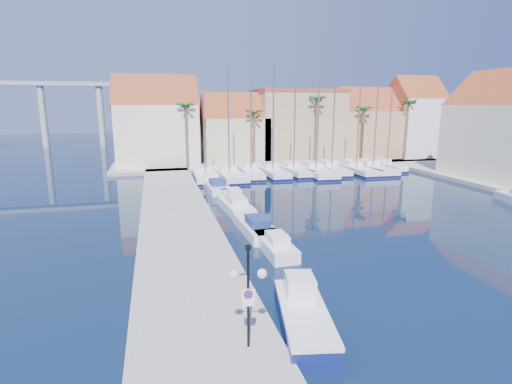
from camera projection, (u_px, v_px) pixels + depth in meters
ground at (378, 300)px, 20.08m from camera, size 260.00×260.00×0.00m
quay_west at (180, 229)px, 30.64m from camera, size 6.00×77.00×0.50m
shore_north at (280, 160)px, 67.86m from camera, size 54.00×16.00×0.50m
lamp_post at (248, 281)px, 14.78m from camera, size 1.39×0.55×4.14m
fishing_boat at (303, 315)px, 17.35m from camera, size 3.02×6.09×2.04m
motorboat_west_0 at (275, 244)px, 26.54m from camera, size 1.79×5.31×1.40m
motorboat_west_1 at (256, 226)px, 30.47m from camera, size 2.29×6.52×1.40m
motorboat_west_2 at (235, 205)px, 36.83m from camera, size 2.56×6.59×1.40m
motorboat_west_3 at (233, 196)px, 40.29m from camera, size 1.74×5.40×1.40m
motorboat_west_4 at (217, 186)px, 45.31m from camera, size 2.50×7.06×1.40m
motorboat_west_5 at (212, 179)px, 49.53m from camera, size 1.95×5.18×1.40m
sailboat_0 at (205, 174)px, 52.58m from camera, size 3.26×10.89×11.02m
sailboat_1 at (228, 173)px, 53.10m from camera, size 3.43×11.47×14.87m
sailboat_2 at (250, 172)px, 54.57m from camera, size 3.37×9.88×13.20m
sailboat_3 at (272, 171)px, 55.13m from camera, size 2.77×10.02×14.95m
sailboat_4 at (292, 170)px, 56.43m from camera, size 3.32×10.25×11.83m
sailboat_5 at (315, 170)px, 56.00m from camera, size 4.05×12.15×14.23m
sailboat_6 at (330, 168)px, 57.39m from camera, size 3.32×10.20×11.78m
sailboat_7 at (354, 168)px, 57.61m from camera, size 3.24×11.21×13.80m
sailboat_8 at (371, 167)px, 58.25m from camera, size 3.58×11.41×14.96m
sailboat_9 at (385, 165)px, 59.97m from camera, size 2.50×8.34×11.56m
building_0 at (157, 125)px, 60.74m from camera, size 12.30×9.00×13.50m
building_1 at (234, 132)px, 63.90m from camera, size 10.30×8.00×11.00m
building_2 at (297, 125)px, 67.28m from camera, size 14.20×10.20×11.50m
building_3 at (364, 126)px, 69.31m from camera, size 10.30×8.00×12.00m
building_4 at (413, 120)px, 70.30m from camera, size 8.30×8.00×14.00m
building_6 at (510, 130)px, 49.09m from camera, size 9.00×14.30×13.50m
palm_0 at (185, 108)px, 56.42m from camera, size 2.60×2.60×10.15m
palm_1 at (254, 114)px, 59.03m from camera, size 2.60×2.60×9.15m
palm_2 at (317, 102)px, 61.04m from camera, size 2.60×2.60×11.15m
palm_3 at (364, 111)px, 63.27m from camera, size 2.60×2.60×9.65m
palm_4 at (408, 105)px, 64.99m from camera, size 2.60×2.60×10.65m
viaduct at (16, 101)px, 86.06m from camera, size 48.00×2.20×14.45m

